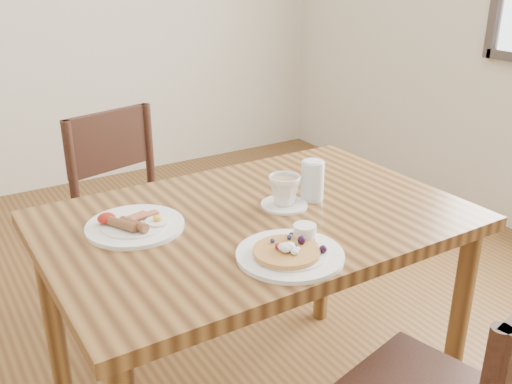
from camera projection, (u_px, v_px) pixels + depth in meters
dining_table at (256, 245)px, 1.69m from camera, size 1.20×0.80×0.75m
chair_far at (134, 212)px, 2.29m from camera, size 0.51×0.51×0.88m
pancake_plate at (291, 251)px, 1.41m from camera, size 0.27×0.27×0.06m
breakfast_plate at (134, 225)px, 1.56m from camera, size 0.27×0.27×0.04m
teacup_saucer at (284, 192)px, 1.69m from camera, size 0.14×0.14×0.10m
water_glass at (312, 181)px, 1.73m from camera, size 0.07×0.07×0.12m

